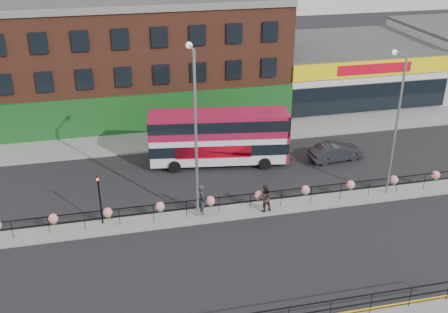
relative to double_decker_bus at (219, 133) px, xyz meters
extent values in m
plane|color=black|center=(-0.54, -6.93, -2.48)|extent=(120.00, 120.00, 0.00)
cube|color=gray|center=(-0.54, 5.07, -2.41)|extent=(60.00, 4.00, 0.15)
cube|color=gray|center=(-0.54, -6.93, -2.41)|extent=(60.00, 1.60, 0.15)
cube|color=brown|center=(-4.54, 13.07, 2.52)|extent=(25.00, 12.00, 10.00)
cube|color=#154B19|center=(-4.54, 6.99, -0.78)|extent=(25.00, 0.25, 3.40)
cube|color=silver|center=(15.46, 13.07, 0.02)|extent=(15.00, 12.00, 5.00)
cube|color=#3F3F42|center=(15.46, 13.07, 2.67)|extent=(15.00, 12.00, 0.30)
cube|color=yellow|center=(15.46, 6.99, 1.82)|extent=(15.00, 0.25, 1.40)
cube|color=red|center=(15.46, 6.87, 1.82)|extent=(7.00, 0.10, 0.90)
cube|color=black|center=(15.46, 6.99, -0.88)|extent=(15.00, 0.25, 2.60)
cube|color=black|center=(-0.54, -6.93, -1.23)|extent=(30.00, 0.05, 0.05)
cube|color=black|center=(-0.54, -6.93, -1.73)|extent=(30.00, 0.05, 0.05)
cylinder|color=black|center=(-13.54, -6.93, -1.78)|extent=(0.04, 0.04, 1.10)
cylinder|color=black|center=(-11.54, -6.93, -1.78)|extent=(0.04, 0.04, 1.10)
cylinder|color=black|center=(-9.54, -6.93, -1.78)|extent=(0.04, 0.04, 1.10)
cylinder|color=black|center=(-7.54, -6.93, -1.78)|extent=(0.04, 0.04, 1.10)
cylinder|color=black|center=(-5.54, -6.93, -1.78)|extent=(0.04, 0.04, 1.10)
cylinder|color=black|center=(-3.54, -6.93, -1.78)|extent=(0.04, 0.04, 1.10)
cylinder|color=black|center=(-1.54, -6.93, -1.78)|extent=(0.04, 0.04, 1.10)
cylinder|color=black|center=(0.46, -6.93, -1.78)|extent=(0.04, 0.04, 1.10)
cylinder|color=black|center=(2.46, -6.93, -1.78)|extent=(0.04, 0.04, 1.10)
cylinder|color=black|center=(4.46, -6.93, -1.78)|extent=(0.04, 0.04, 1.10)
cylinder|color=black|center=(6.46, -6.93, -1.78)|extent=(0.04, 0.04, 1.10)
cylinder|color=black|center=(8.46, -6.93, -1.78)|extent=(0.04, 0.04, 1.10)
cylinder|color=black|center=(10.46, -6.93, -1.78)|extent=(0.04, 0.04, 1.10)
cylinder|color=black|center=(12.46, -6.93, -1.78)|extent=(0.04, 0.04, 1.10)
sphere|color=pink|center=(-11.24, -6.93, -1.38)|extent=(0.56, 0.56, 0.56)
sphere|color=#1C5C1A|center=(-11.24, -6.93, -1.61)|extent=(0.36, 0.36, 0.36)
sphere|color=pink|center=(-8.18, -6.93, -1.38)|extent=(0.56, 0.56, 0.56)
sphere|color=#1C5C1A|center=(-8.18, -6.93, -1.61)|extent=(0.36, 0.36, 0.36)
sphere|color=pink|center=(-5.13, -6.93, -1.38)|extent=(0.56, 0.56, 0.56)
sphere|color=#1C5C1A|center=(-5.13, -6.93, -1.61)|extent=(0.36, 0.36, 0.36)
sphere|color=pink|center=(-2.07, -6.93, -1.38)|extent=(0.56, 0.56, 0.56)
sphere|color=#1C5C1A|center=(-2.07, -6.93, -1.61)|extent=(0.36, 0.36, 0.36)
sphere|color=pink|center=(0.98, -6.93, -1.38)|extent=(0.56, 0.56, 0.56)
sphere|color=#1C5C1A|center=(0.98, -6.93, -1.61)|extent=(0.36, 0.36, 0.36)
sphere|color=pink|center=(4.04, -6.93, -1.38)|extent=(0.56, 0.56, 0.56)
sphere|color=#1C5C1A|center=(4.04, -6.93, -1.61)|extent=(0.36, 0.36, 0.36)
sphere|color=pink|center=(7.09, -6.93, -1.38)|extent=(0.56, 0.56, 0.56)
sphere|color=#1C5C1A|center=(7.09, -6.93, -1.61)|extent=(0.36, 0.36, 0.36)
sphere|color=pink|center=(10.15, -6.93, -1.38)|extent=(0.56, 0.56, 0.56)
sphere|color=#1C5C1A|center=(10.15, -6.93, -1.61)|extent=(0.36, 0.36, 0.36)
sphere|color=pink|center=(13.21, -6.93, -1.38)|extent=(0.56, 0.56, 0.56)
sphere|color=#1C5C1A|center=(13.21, -6.93, -1.61)|extent=(0.36, 0.36, 0.36)
cylinder|color=black|center=(1.46, -17.03, -1.78)|extent=(0.04, 0.04, 1.10)
cylinder|color=black|center=(3.46, -17.03, -1.78)|extent=(0.04, 0.04, 1.10)
cylinder|color=black|center=(5.46, -17.03, -1.78)|extent=(0.04, 0.04, 1.10)
cylinder|color=black|center=(7.46, -17.03, -1.78)|extent=(0.04, 0.04, 1.10)
cube|color=silver|center=(-0.05, 0.01, -0.32)|extent=(10.12, 3.66, 3.60)
cube|color=maroon|center=(-0.05, 0.01, 0.71)|extent=(10.19, 3.73, 1.62)
cube|color=black|center=(-0.05, 0.01, -0.95)|extent=(10.21, 3.75, 0.81)
cube|color=black|center=(-0.05, 0.01, 0.85)|extent=(10.24, 3.78, 0.81)
cube|color=maroon|center=(-0.05, 0.01, 1.50)|extent=(10.12, 3.66, 0.11)
cube|color=maroon|center=(4.80, -0.70, -0.32)|extent=(0.53, 2.31, 3.60)
cube|color=red|center=(-0.66, -1.06, -1.00)|extent=(5.35, 0.82, 0.90)
cylinder|color=black|center=(-3.42, -0.63, -2.03)|extent=(0.93, 0.40, 0.90)
cylinder|color=black|center=(-3.09, 1.59, -2.03)|extent=(0.93, 0.40, 0.90)
cylinder|color=black|center=(2.99, -1.57, -2.03)|extent=(0.93, 0.40, 0.90)
cylinder|color=black|center=(3.32, 0.65, -2.03)|extent=(0.93, 0.40, 0.90)
imported|color=#292A31|center=(8.61, -1.24, -1.81)|extent=(2.38, 4.42, 1.35)
imported|color=#272931|center=(-2.55, -6.71, -1.35)|extent=(0.83, 0.64, 1.96)
imported|color=#2C211C|center=(1.27, -7.26, -1.43)|extent=(1.08, 0.95, 1.80)
cylinder|color=gray|center=(-2.86, -6.97, 2.81)|extent=(0.16, 0.16, 10.29)
cylinder|color=gray|center=(-2.86, -6.20, 7.85)|extent=(0.10, 1.54, 0.10)
sphere|color=silver|center=(-2.86, -5.43, 7.80)|extent=(0.37, 0.37, 0.37)
cylinder|color=gray|center=(9.72, -6.94, 2.26)|extent=(0.15, 0.15, 9.19)
cylinder|color=gray|center=(9.72, -6.25, 6.76)|extent=(0.09, 1.38, 0.09)
sphere|color=silver|center=(9.72, -5.56, 6.72)|extent=(0.33, 0.33, 0.33)
cylinder|color=black|center=(-8.54, -6.53, -0.73)|extent=(0.10, 0.10, 3.20)
imported|color=black|center=(-8.54, -6.53, 0.87)|extent=(0.15, 0.18, 0.90)
sphere|color=#FF190C|center=(-8.54, -6.65, 0.69)|extent=(0.14, 0.14, 0.14)
camera|label=1|loc=(-7.29, -33.87, 14.78)|focal=42.00mm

